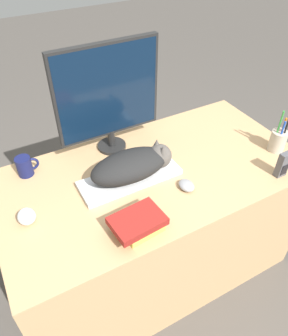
{
  "coord_description": "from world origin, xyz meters",
  "views": [
    {
      "loc": [
        -0.6,
        -0.61,
        1.77
      ],
      "look_at": [
        -0.06,
        0.36,
        0.81
      ],
      "focal_mm": 35.0,
      "sensor_mm": 36.0,
      "label": 1
    }
  ],
  "objects_px": {
    "keyboard": "(130,178)",
    "computer_mouse": "(186,185)",
    "book_stack": "(139,223)",
    "monitor": "(108,94)",
    "pen_cup": "(278,140)",
    "baseball": "(27,217)",
    "coffee_mug": "(25,166)",
    "phone": "(283,165)",
    "cat": "(135,164)"
  },
  "relations": [
    {
      "from": "cat",
      "to": "coffee_mug",
      "type": "bearing_deg",
      "value": 147.91
    },
    {
      "from": "keyboard",
      "to": "phone",
      "type": "relative_size",
      "value": 3.72
    },
    {
      "from": "baseball",
      "to": "monitor",
      "type": "bearing_deg",
      "value": 30.26
    },
    {
      "from": "pen_cup",
      "to": "baseball",
      "type": "xyz_separation_m",
      "value": [
        -1.22,
        0.13,
        -0.03
      ]
    },
    {
      "from": "computer_mouse",
      "to": "baseball",
      "type": "distance_m",
      "value": 0.68
    },
    {
      "from": "baseball",
      "to": "cat",
      "type": "bearing_deg",
      "value": 3.26
    },
    {
      "from": "computer_mouse",
      "to": "pen_cup",
      "type": "bearing_deg",
      "value": 1.49
    },
    {
      "from": "monitor",
      "to": "pen_cup",
      "type": "height_order",
      "value": "monitor"
    },
    {
      "from": "coffee_mug",
      "to": "baseball",
      "type": "distance_m",
      "value": 0.3
    },
    {
      "from": "coffee_mug",
      "to": "baseball",
      "type": "height_order",
      "value": "coffee_mug"
    },
    {
      "from": "phone",
      "to": "book_stack",
      "type": "xyz_separation_m",
      "value": [
        -0.72,
        0.03,
        -0.02
      ]
    },
    {
      "from": "monitor",
      "to": "phone",
      "type": "relative_size",
      "value": 4.3
    },
    {
      "from": "book_stack",
      "to": "baseball",
      "type": "bearing_deg",
      "value": 146.64
    },
    {
      "from": "cat",
      "to": "monitor",
      "type": "distance_m",
      "value": 0.34
    },
    {
      "from": "keyboard",
      "to": "book_stack",
      "type": "xyz_separation_m",
      "value": [
        -0.1,
        -0.27,
        0.03
      ]
    },
    {
      "from": "monitor",
      "to": "phone",
      "type": "bearing_deg",
      "value": -43.82
    },
    {
      "from": "phone",
      "to": "pen_cup",
      "type": "bearing_deg",
      "value": 49.81
    },
    {
      "from": "monitor",
      "to": "phone",
      "type": "xyz_separation_m",
      "value": [
        0.59,
        -0.57,
        -0.24
      ]
    },
    {
      "from": "monitor",
      "to": "book_stack",
      "type": "xyz_separation_m",
      "value": [
        -0.13,
        -0.53,
        -0.26
      ]
    },
    {
      "from": "coffee_mug",
      "to": "pen_cup",
      "type": "bearing_deg",
      "value": -20.1
    },
    {
      "from": "keyboard",
      "to": "computer_mouse",
      "type": "distance_m",
      "value": 0.26
    },
    {
      "from": "monitor",
      "to": "phone",
      "type": "height_order",
      "value": "monitor"
    },
    {
      "from": "monitor",
      "to": "pen_cup",
      "type": "relative_size",
      "value": 2.36
    },
    {
      "from": "coffee_mug",
      "to": "phone",
      "type": "bearing_deg",
      "value": -29.19
    },
    {
      "from": "monitor",
      "to": "computer_mouse",
      "type": "xyz_separation_m",
      "value": [
        0.16,
        -0.43,
        -0.29
      ]
    },
    {
      "from": "cat",
      "to": "computer_mouse",
      "type": "xyz_separation_m",
      "value": [
        0.17,
        -0.17,
        -0.07
      ]
    },
    {
      "from": "phone",
      "to": "coffee_mug",
      "type": "bearing_deg",
      "value": 150.81
    },
    {
      "from": "computer_mouse",
      "to": "phone",
      "type": "bearing_deg",
      "value": -17.67
    },
    {
      "from": "phone",
      "to": "book_stack",
      "type": "relative_size",
      "value": 0.59
    },
    {
      "from": "phone",
      "to": "book_stack",
      "type": "height_order",
      "value": "phone"
    },
    {
      "from": "phone",
      "to": "computer_mouse",
      "type": "bearing_deg",
      "value": 162.33
    },
    {
      "from": "keyboard",
      "to": "pen_cup",
      "type": "bearing_deg",
      "value": -11.59
    },
    {
      "from": "cat",
      "to": "monitor",
      "type": "xyz_separation_m",
      "value": [
        0.01,
        0.26,
        0.22
      ]
    },
    {
      "from": "computer_mouse",
      "to": "baseball",
      "type": "height_order",
      "value": "baseball"
    },
    {
      "from": "cat",
      "to": "phone",
      "type": "height_order",
      "value": "cat"
    },
    {
      "from": "monitor",
      "to": "pen_cup",
      "type": "xyz_separation_m",
      "value": [
        0.72,
        -0.42,
        -0.24
      ]
    },
    {
      "from": "computer_mouse",
      "to": "cat",
      "type": "bearing_deg",
      "value": 135.21
    },
    {
      "from": "pen_cup",
      "to": "computer_mouse",
      "type": "bearing_deg",
      "value": -178.51
    },
    {
      "from": "keyboard",
      "to": "baseball",
      "type": "height_order",
      "value": "baseball"
    },
    {
      "from": "keyboard",
      "to": "baseball",
      "type": "relative_size",
      "value": 6.65
    },
    {
      "from": "keyboard",
      "to": "phone",
      "type": "height_order",
      "value": "phone"
    },
    {
      "from": "computer_mouse",
      "to": "coffee_mug",
      "type": "relative_size",
      "value": 0.8
    },
    {
      "from": "monitor",
      "to": "pen_cup",
      "type": "distance_m",
      "value": 0.87
    },
    {
      "from": "cat",
      "to": "phone",
      "type": "xyz_separation_m",
      "value": [
        0.6,
        -0.3,
        -0.02
      ]
    },
    {
      "from": "keyboard",
      "to": "coffee_mug",
      "type": "xyz_separation_m",
      "value": [
        -0.4,
        0.27,
        0.04
      ]
    },
    {
      "from": "pen_cup",
      "to": "phone",
      "type": "height_order",
      "value": "pen_cup"
    },
    {
      "from": "coffee_mug",
      "to": "book_stack",
      "type": "xyz_separation_m",
      "value": [
        0.3,
        -0.54,
        -0.01
      ]
    },
    {
      "from": "monitor",
      "to": "keyboard",
      "type": "bearing_deg",
      "value": -96.64
    },
    {
      "from": "keyboard",
      "to": "book_stack",
      "type": "bearing_deg",
      "value": -110.25
    },
    {
      "from": "computer_mouse",
      "to": "book_stack",
      "type": "bearing_deg",
      "value": -160.75
    }
  ]
}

